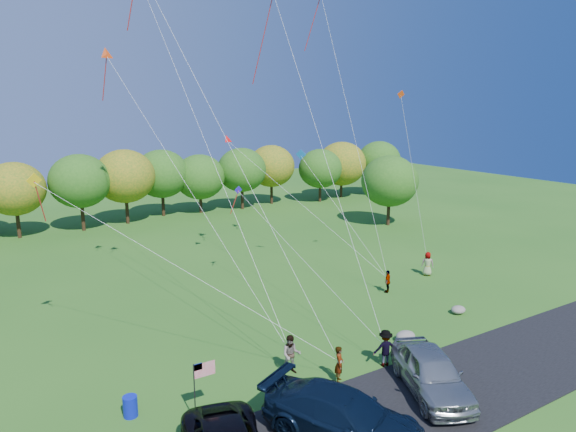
# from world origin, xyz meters

# --- Properties ---
(ground) EXTENTS (140.00, 140.00, 0.00)m
(ground) POSITION_xyz_m (0.00, 0.00, 0.00)
(ground) COLOR #275C1A
(ground) RESTS_ON ground
(asphalt_lane) EXTENTS (44.00, 6.00, 0.06)m
(asphalt_lane) POSITION_xyz_m (0.00, -4.00, 0.03)
(asphalt_lane) COLOR black
(asphalt_lane) RESTS_ON ground
(treeline) EXTENTS (76.65, 27.89, 8.10)m
(treeline) POSITION_xyz_m (-0.29, 36.01, 4.64)
(treeline) COLOR #382614
(treeline) RESTS_ON ground
(minivan_navy) EXTENTS (5.26, 7.01, 1.89)m
(minivan_navy) POSITION_xyz_m (-2.28, -4.34, 1.01)
(minivan_navy) COLOR black
(minivan_navy) RESTS_ON asphalt_lane
(minivan_silver) EXTENTS (4.34, 6.03, 1.91)m
(minivan_silver) POSITION_xyz_m (3.03, -3.74, 1.01)
(minivan_silver) COLOR gray
(minivan_silver) RESTS_ON asphalt_lane
(flyer_a) EXTENTS (0.71, 0.76, 1.74)m
(flyer_a) POSITION_xyz_m (0.19, -0.80, 0.87)
(flyer_a) COLOR #4C4C59
(flyer_a) RESTS_ON ground
(flyer_b) EXTENTS (1.16, 1.08, 1.91)m
(flyer_b) POSITION_xyz_m (-1.30, 1.00, 0.95)
(flyer_b) COLOR #4C4C59
(flyer_b) RESTS_ON ground
(flyer_c) EXTENTS (1.36, 1.06, 1.86)m
(flyer_c) POSITION_xyz_m (2.99, -0.80, 0.93)
(flyer_c) COLOR #4C4C59
(flyer_c) RESTS_ON ground
(flyer_d) EXTENTS (0.98, 0.84, 1.57)m
(flyer_d) POSITION_xyz_m (10.05, 6.76, 0.79)
(flyer_d) COLOR #4C4C59
(flyer_d) RESTS_ON ground
(flyer_e) EXTENTS (1.04, 1.02, 1.80)m
(flyer_e) POSITION_xyz_m (15.07, 7.91, 0.90)
(flyer_e) COLOR #4C4C59
(flyer_e) RESTS_ON ground
(trash_barrel) EXTENTS (0.59, 0.59, 0.89)m
(trash_barrel) POSITION_xyz_m (-8.78, 1.49, 0.44)
(trash_barrel) COLOR #0B1AB1
(trash_barrel) RESTS_ON ground
(flag_assembly) EXTENTS (0.94, 0.61, 2.54)m
(flag_assembly) POSITION_xyz_m (-6.36, -0.27, 1.91)
(flag_assembly) COLOR black
(flag_assembly) RESTS_ON ground
(boulder_near) EXTENTS (1.14, 0.89, 0.57)m
(boulder_near) POSITION_xyz_m (5.77, 0.63, 0.28)
(boulder_near) COLOR gray
(boulder_near) RESTS_ON ground
(boulder_far) EXTENTS (0.94, 0.78, 0.49)m
(boulder_far) POSITION_xyz_m (11.25, 1.71, 0.24)
(boulder_far) COLOR gray
(boulder_far) RESTS_ON ground
(kites_aloft) EXTENTS (24.03, 10.40, 18.25)m
(kites_aloft) POSITION_xyz_m (0.78, 13.83, 17.81)
(kites_aloft) COLOR red
(kites_aloft) RESTS_ON ground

